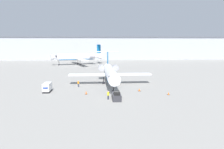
{
  "coord_description": "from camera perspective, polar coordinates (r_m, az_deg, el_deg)",
  "views": [
    {
      "loc": [
        -3.61,
        -44.54,
        11.9
      ],
      "look_at": [
        0.0,
        13.31,
        3.55
      ],
      "focal_mm": 35.0,
      "sensor_mm": 36.0,
      "label": 1
    }
  ],
  "objects": [
    {
      "name": "pushback_tug",
      "position": [
        46.54,
        1.15,
        -5.66
      ],
      "size": [
        1.82,
        4.55,
        1.98
      ],
      "color": "#2D2D33",
      "rests_on": "ground"
    },
    {
      "name": "airplane_main",
      "position": [
        63.37,
        -0.49,
        0.63
      ],
      "size": [
        23.92,
        27.3,
        9.18
      ],
      "color": "silver",
      "rests_on": "ground"
    },
    {
      "name": "traffic_cone_right",
      "position": [
        55.1,
        7.16,
        -4.0
      ],
      "size": [
        0.7,
        0.7,
        0.66
      ],
      "color": "black",
      "rests_on": "ground"
    },
    {
      "name": "worker_by_wing",
      "position": [
        60.53,
        -8.79,
        -2.34
      ],
      "size": [
        0.4,
        0.25,
        1.78
      ],
      "color": "#232838",
      "rests_on": "ground"
    },
    {
      "name": "ground_plane",
      "position": [
        46.24,
        1.03,
        -6.72
      ],
      "size": [
        600.0,
        600.0,
        0.0
      ],
      "primitive_type": "plane",
      "color": "gray"
    },
    {
      "name": "traffic_cone_left",
      "position": [
        51.66,
        -6.77,
        -4.74
      ],
      "size": [
        0.54,
        0.54,
        0.81
      ],
      "color": "black",
      "rests_on": "ground"
    },
    {
      "name": "traffic_cone_mid",
      "position": [
        52.47,
        14.56,
        -4.83
      ],
      "size": [
        0.55,
        0.55,
        0.66
      ],
      "color": "black",
      "rests_on": "ground"
    },
    {
      "name": "airplane_parked_far_left",
      "position": [
        123.24,
        -9.03,
        4.55
      ],
      "size": [
        28.45,
        31.74,
        11.37
      ],
      "color": "white",
      "rests_on": "ground"
    },
    {
      "name": "terminal_building",
      "position": [
        164.61,
        -2.33,
        7.01
      ],
      "size": [
        180.0,
        16.8,
        16.96
      ],
      "color": "#9EA3AD",
      "rests_on": "ground"
    },
    {
      "name": "worker_near_tug",
      "position": [
        46.52,
        -1.0,
        -5.36
      ],
      "size": [
        0.4,
        0.26,
        1.87
      ],
      "color": "#232838",
      "rests_on": "ground"
    },
    {
      "name": "luggage_cart",
      "position": [
        55.83,
        -16.56,
        -3.27
      ],
      "size": [
        1.65,
        3.69,
        2.26
      ],
      "color": "#232326",
      "rests_on": "ground"
    }
  ]
}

